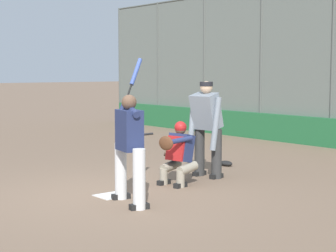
# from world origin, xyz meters

# --- Properties ---
(ground_plane) EXTENTS (160.00, 160.00, 0.00)m
(ground_plane) POSITION_xyz_m (0.00, 0.00, 0.00)
(ground_plane) COLOR #7A604C
(home_plate_marker) EXTENTS (0.43, 0.43, 0.01)m
(home_plate_marker) POSITION_xyz_m (0.00, 0.00, 0.01)
(home_plate_marker) COLOR white
(home_plate_marker) RESTS_ON ground_plane
(batter_at_plate) EXTENTS (0.90, 0.79, 2.14)m
(batter_at_plate) POSITION_xyz_m (-0.60, 0.07, 0.87)
(batter_at_plate) COLOR silver
(batter_at_plate) RESTS_ON ground_plane
(catcher_behind_plate) EXTENTS (0.61, 0.71, 1.09)m
(catcher_behind_plate) POSITION_xyz_m (0.01, -1.37, 0.56)
(catcher_behind_plate) COLOR gray
(catcher_behind_plate) RESTS_ON ground_plane
(umpire_home) EXTENTS (0.71, 0.48, 1.76)m
(umpire_home) POSITION_xyz_m (0.20, -2.22, 0.95)
(umpire_home) COLOR #333333
(umpire_home) RESTS_ON ground_plane
(spare_bat_near_backstop) EXTENTS (0.14, 0.89, 0.07)m
(spare_bat_near_backstop) POSITION_xyz_m (6.27, -5.39, 0.03)
(spare_bat_near_backstop) COLOR black
(spare_bat_near_backstop) RESTS_ON ground_plane
(fielding_glove_on_dirt) EXTENTS (0.30, 0.23, 0.11)m
(fielding_glove_on_dirt) POSITION_xyz_m (0.84, -3.36, 0.05)
(fielding_glove_on_dirt) COLOR black
(fielding_glove_on_dirt) RESTS_ON ground_plane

